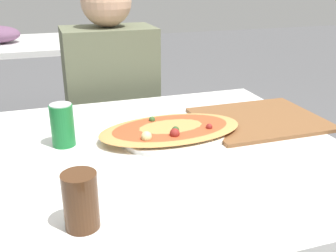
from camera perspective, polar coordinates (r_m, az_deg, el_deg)
The scene contains 8 objects.
dining_table at distance 1.14m, azimuth -1.01°, elevation -6.84°, with size 1.05×0.98×0.73m.
chair_far_seated at distance 1.94m, azimuth -8.46°, elevation -0.28°, with size 0.40×0.40×0.86m.
person_seated at distance 1.76m, azimuth -8.19°, elevation 4.93°, with size 0.39×0.28×1.20m.
pizza_main at distance 1.20m, azimuth 0.42°, elevation -0.66°, with size 0.45×0.33×0.05m.
soda_can at distance 1.16m, azimuth -15.07°, elevation 0.14°, with size 0.07×0.07×0.12m.
drink_glass at distance 0.79m, azimuth -12.54°, elevation -10.56°, with size 0.07×0.07×0.12m.
serving_tray at distance 1.36m, azimuth 13.08°, elevation 0.97°, with size 0.40×0.34×0.01m.
background_table at distance 3.07m, azimuth -19.96°, elevation 10.38°, with size 1.10×0.80×0.85m.
Camera 1 is at (-0.30, -0.96, 1.20)m, focal length 42.00 mm.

